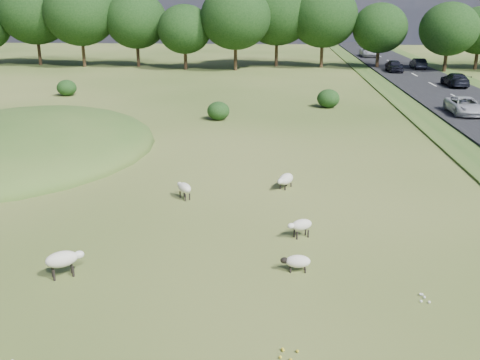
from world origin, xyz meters
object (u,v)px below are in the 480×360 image
sheep_1 (286,179)px  car_0 (465,106)px  sheep_2 (297,261)px  car_2 (455,79)px  car_1 (418,63)px  sheep_5 (63,259)px  sheep_0 (301,225)px  sheep_3 (184,188)px  car_4 (369,52)px  car_5 (394,66)px

sheep_1 → car_0: bearing=171.0°
sheep_2 → car_2: (17.55, 41.21, 0.57)m
sheep_1 → car_2: car_2 is taller
sheep_2 → car_1: (17.55, 56.85, 0.55)m
sheep_2 → sheep_5: size_ratio=0.80×
car_0 → sheep_0: bearing=-119.8°
sheep_0 → sheep_2: 2.74m
sheep_0 → sheep_3: bearing=-64.1°
sheep_0 → sheep_2: sheep_0 is taller
sheep_5 → sheep_2: bearing=-24.3°
sheep_1 → sheep_5: size_ratio=1.01×
car_2 → car_0: bearing=75.7°
sheep_2 → sheep_3: 8.22m
car_2 → car_4: (-3.80, 31.90, 0.08)m
sheep_1 → sheep_5: sheep_5 is taller
car_4 → sheep_5: bearing=-106.1°
sheep_1 → car_0: size_ratio=0.27×
car_0 → car_4: 46.80m
sheep_0 → sheep_1: (-0.52, 5.66, -0.06)m
sheep_1 → sheep_2: 8.40m
sheep_1 → car_1: (17.85, 48.46, 0.47)m
car_2 → sheep_5: bearing=59.2°
sheep_5 → car_4: (21.31, 74.01, 0.39)m
car_2 → car_4: car_4 is taller
sheep_5 → car_2: car_2 is taller
sheep_0 → car_5: 52.34m
sheep_5 → car_0: car_0 is taller
sheep_0 → car_0: (13.52, 23.58, 0.39)m
sheep_0 → car_0: car_0 is taller
sheep_1 → sheep_2: bearing=31.2°
sheep_1 → car_0: car_0 is taller
car_0 → car_4: size_ratio=0.84×
car_2 → car_4: bearing=-83.2°
car_5 → car_4: bearing=90.0°
sheep_1 → sheep_3: (-4.60, -1.79, 0.08)m
car_5 → car_1: bearing=43.2°
sheep_5 → car_1: (25.11, 57.75, 0.29)m
car_2 → sheep_2: bearing=66.9°
car_0 → car_2: bearing=75.7°
sheep_1 → car_4: bearing=-163.1°
sheep_2 → car_0: size_ratio=0.22×
car_1 → car_4: (-3.80, 16.26, 0.10)m
sheep_3 → car_0: car_0 is taller
sheep_1 → car_1: size_ratio=0.31×
car_1 → car_5: size_ratio=0.96×
sheep_5 → car_5: car_5 is taller
car_4 → sheep_2: bearing=-100.6°
sheep_2 → car_1: size_ratio=0.25×
sheep_3 → sheep_1: bearing=-106.5°
sheep_3 → car_1: size_ratio=0.25×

